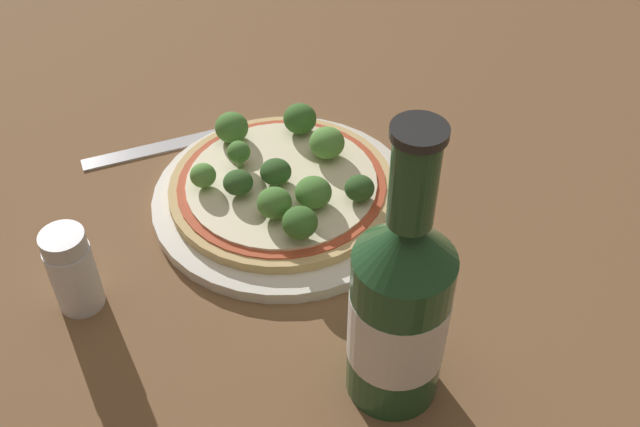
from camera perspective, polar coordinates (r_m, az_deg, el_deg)
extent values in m
plane|color=brown|center=(0.72, -1.26, 0.59)|extent=(3.00, 3.00, 0.00)
cylinder|color=silver|center=(0.72, -2.71, 1.11)|extent=(0.25, 0.25, 0.01)
cylinder|color=tan|center=(0.71, -2.92, 2.00)|extent=(0.22, 0.22, 0.01)
cylinder|color=#B74728|center=(0.71, -2.94, 2.35)|extent=(0.20, 0.20, 0.00)
cylinder|color=beige|center=(0.71, -2.94, 2.42)|extent=(0.18, 0.18, 0.00)
cylinder|color=#6B8E51|center=(0.69, 3.00, 1.34)|extent=(0.01, 0.01, 0.01)
ellipsoid|color=#2D5123|center=(0.68, 3.03, 1.94)|extent=(0.03, 0.03, 0.02)
cylinder|color=#6B8E51|center=(0.70, -6.20, 1.76)|extent=(0.01, 0.01, 0.01)
ellipsoid|color=#2D5123|center=(0.69, -6.26, 2.37)|extent=(0.03, 0.03, 0.02)
cylinder|color=#6B8E51|center=(0.67, -3.46, 0.09)|extent=(0.01, 0.01, 0.01)
ellipsoid|color=#477A33|center=(0.66, -3.50, 0.82)|extent=(0.03, 0.03, 0.03)
cylinder|color=#6B8E51|center=(0.77, -1.52, 6.51)|extent=(0.01, 0.01, 0.01)
ellipsoid|color=#386628|center=(0.76, -1.54, 7.24)|extent=(0.03, 0.03, 0.03)
cylinder|color=#6B8E51|center=(0.73, 0.53, 4.66)|extent=(0.01, 0.01, 0.01)
ellipsoid|color=#568E3D|center=(0.73, 0.53, 5.42)|extent=(0.03, 0.03, 0.03)
cylinder|color=#6B8E51|center=(0.71, -3.36, 2.59)|extent=(0.01, 0.01, 0.01)
ellipsoid|color=#2D5123|center=(0.70, -3.40, 3.19)|extent=(0.03, 0.03, 0.02)
cylinder|color=#6B8E51|center=(0.65, -1.52, -1.50)|extent=(0.01, 0.01, 0.01)
ellipsoid|color=#386628|center=(0.64, -1.54, -0.69)|extent=(0.03, 0.03, 0.03)
cylinder|color=#6B8E51|center=(0.72, -6.14, 3.97)|extent=(0.01, 0.01, 0.01)
ellipsoid|color=#477A33|center=(0.72, -6.21, 4.69)|extent=(0.02, 0.02, 0.02)
cylinder|color=#6B8E51|center=(0.76, -6.68, 5.83)|extent=(0.01, 0.01, 0.01)
ellipsoid|color=#477A33|center=(0.75, -6.75, 6.53)|extent=(0.03, 0.03, 0.03)
cylinder|color=#6B8E51|center=(0.71, -8.82, 2.29)|extent=(0.01, 0.01, 0.01)
ellipsoid|color=#568E3D|center=(0.70, -8.90, 2.89)|extent=(0.02, 0.02, 0.02)
cylinder|color=#6B8E51|center=(0.68, -0.51, 0.93)|extent=(0.01, 0.01, 0.01)
ellipsoid|color=#477A33|center=(0.67, -0.51, 1.63)|extent=(0.03, 0.03, 0.03)
cylinder|color=#234C28|center=(0.54, 5.92, -8.50)|extent=(0.07, 0.07, 0.14)
cylinder|color=silver|center=(0.53, 5.94, -8.32)|extent=(0.07, 0.07, 0.06)
cone|color=#234C28|center=(0.47, 6.66, -2.03)|extent=(0.07, 0.07, 0.03)
cylinder|color=#234C28|center=(0.44, 7.17, 2.48)|extent=(0.03, 0.03, 0.06)
cylinder|color=black|center=(0.42, 7.59, 6.17)|extent=(0.03, 0.03, 0.01)
cylinder|color=silver|center=(0.65, -18.19, -4.60)|extent=(0.04, 0.04, 0.06)
cylinder|color=silver|center=(0.62, -18.99, -2.11)|extent=(0.04, 0.04, 0.02)
cube|color=#B2B2B7|center=(0.80, -11.97, 5.01)|extent=(0.07, 0.16, 0.00)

